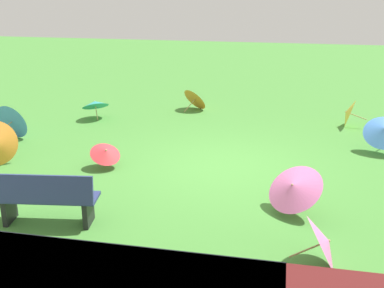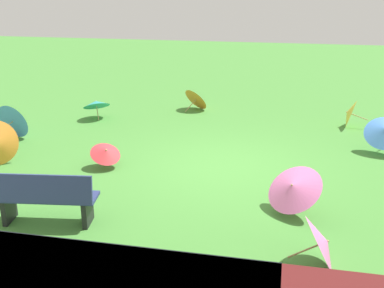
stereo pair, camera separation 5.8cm
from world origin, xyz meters
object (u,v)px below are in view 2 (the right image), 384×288
Objects in this scene: parasol_teal_0 at (96,104)px; parasol_pink_0 at (293,187)px; park_bench at (45,198)px; parasol_red_0 at (106,152)px; parasol_orange_1 at (197,98)px; parasol_pink_4 at (323,243)px; parasol_yellow_0 at (349,113)px; parasol_blue_1 at (15,120)px.

parasol_pink_0 reaches higher than parasol_teal_0.
park_bench is 2.39m from parasol_red_0.
parasol_pink_0 is at bearing -163.48° from park_bench.
parasol_pink_4 is (-3.08, 7.62, 0.04)m from parasol_orange_1.
parasol_teal_0 is at bearing 4.49° from parasol_yellow_0.
parasol_orange_1 is at bearing -67.99° from parasol_pink_4.
parasol_blue_1 is at bearing -54.15° from park_bench.
parasol_teal_0 is 8.36m from parasol_pink_4.
parasol_yellow_0 is at bearing -143.18° from parasol_red_0.
parasol_yellow_0 is 0.64× the size of parasol_pink_0.
parasol_red_0 is (-0.09, -2.39, -0.11)m from park_bench.
parasol_orange_1 is 4.28m from parasol_yellow_0.
parasol_blue_1 reaches higher than parasol_red_0.
parasol_red_0 is at bearing -92.10° from park_bench.
parasol_pink_0 is 1.31× the size of parasol_blue_1.
parasol_orange_1 is 0.78× the size of parasol_pink_0.
parasol_pink_4 is (-6.96, 4.26, -0.05)m from parasol_blue_1.
parasol_orange_1 is 2.94m from parasol_teal_0.
parasol_yellow_0 is 0.84× the size of parasol_blue_1.
parasol_pink_4 is at bearing 132.43° from parasol_teal_0.
park_bench is at bearing 87.90° from parasol_red_0.
parasol_orange_1 is at bearing -65.98° from parasol_pink_0.
parasol_yellow_0 is at bearing -130.08° from park_bench.
parasol_blue_1 reaches higher than parasol_yellow_0.
parasol_pink_4 reaches higher than parasol_teal_0.
parasol_pink_4 is at bearing 174.24° from park_bench.
park_bench reaches higher than parasol_pink_0.
parasol_blue_1 reaches higher than parasol_teal_0.
parasol_pink_0 reaches higher than parasol_pink_4.
parasol_blue_1 is at bearing 40.84° from parasol_orange_1.
parasol_blue_1 is (3.88, 3.35, 0.09)m from parasol_orange_1.
parasol_orange_1 is at bearing -150.58° from parasol_teal_0.
parasol_pink_4 is at bearing 145.52° from parasol_red_0.
parasol_red_0 is 3.70m from parasol_teal_0.
parasol_teal_0 is at bearing 29.42° from parasol_orange_1.
parasol_blue_1 is 8.16m from parasol_pink_4.
parasol_pink_0 is 1.60m from parasol_pink_4.
park_bench is at bearing 49.92° from parasol_yellow_0.
park_bench reaches higher than parasol_pink_4.
parasol_teal_0 reaches higher than parasol_red_0.
parasol_blue_1 is (2.78, -3.84, -0.02)m from park_bench.
park_bench is at bearing 16.52° from parasol_pink_0.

